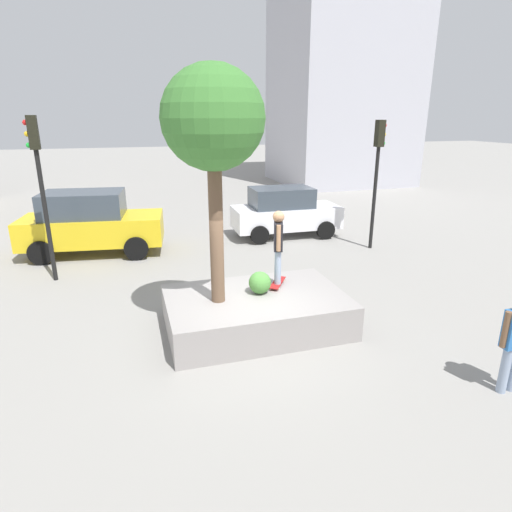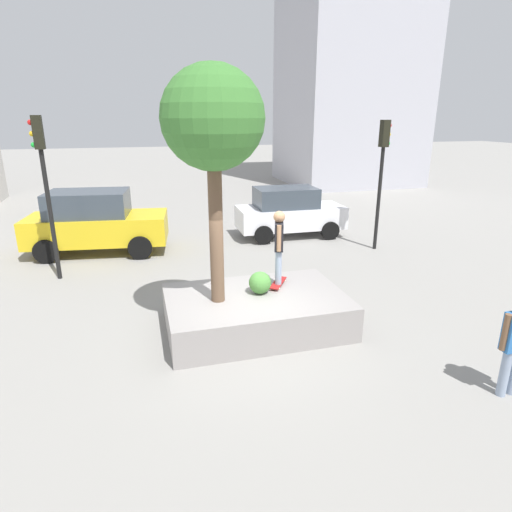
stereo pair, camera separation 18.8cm
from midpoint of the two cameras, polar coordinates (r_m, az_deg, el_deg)
name	(u,v)px [view 2 (the right image)]	position (r m, az deg, el deg)	size (l,w,h in m)	color
ground_plane	(251,334)	(9.35, -0.05, -10.34)	(120.00, 120.00, 0.00)	gray
planter_ledge	(256,312)	(9.48, 0.57, -7.36)	(3.83, 2.50, 0.76)	gray
plaza_tree	(213,122)	(8.35, -5.06, 17.28)	(1.95, 1.95, 4.63)	brown
boxwood_shrub	(260,283)	(9.36, 1.11, -3.56)	(0.49, 0.49, 0.49)	#4C8C3D
skateboard	(278,283)	(9.87, 3.49, -3.58)	(0.61, 0.78, 0.07)	#A51E1E
skateboarder	(279,242)	(9.55, 3.60, 1.85)	(0.32, 0.54, 1.66)	#8C9EB7
taxi_cab	(95,222)	(15.40, -20.17, 4.27)	(4.72, 2.57, 2.10)	gold
police_car	(289,212)	(16.58, 4.72, 5.86)	(4.09, 1.98, 1.88)	white
traffic_light_corner	(382,163)	(15.17, 16.72, 11.71)	(0.34, 0.29, 4.33)	black
traffic_light_median	(44,171)	(12.91, -25.92, 10.07)	(0.35, 0.29, 4.47)	black
brick_midrise	(353,24)	(31.67, 12.92, 27.76)	(8.08, 7.78, 19.98)	#B2B2BC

